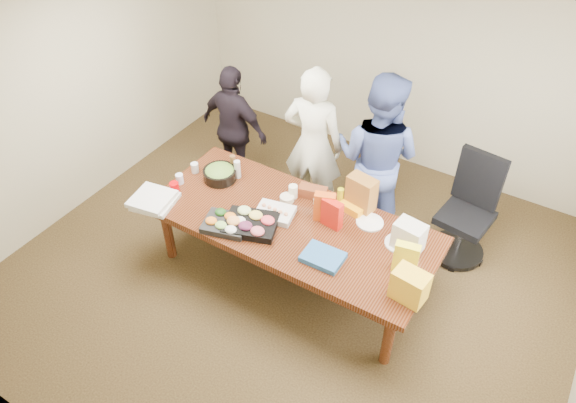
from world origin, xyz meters
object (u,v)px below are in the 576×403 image
Objects in this scene: person_center at (313,145)px; sheet_cake at (275,213)px; office_chair at (466,214)px; conference_table at (292,249)px; salad_bowl at (220,174)px; person_right at (377,158)px.

sheet_cake is at bearing 88.77° from person_center.
office_chair is at bearing 176.65° from person_center.
conference_table is 1.19m from person_center.
person_center is 1.06m from salad_bowl.
person_right is (0.36, 1.10, 0.59)m from conference_table.
person_right is (0.70, 0.10, 0.04)m from person_center.
office_chair reaches higher than conference_table.
person_right is (-1.00, -0.09, 0.39)m from office_chair.
salad_bowl reaches higher than sheet_cake.
office_chair reaches higher than sheet_cake.
person_right reaches higher than office_chair.
sheet_cake is 0.82m from salad_bowl.
office_chair is 3.16× the size of sheet_cake.
person_right is at bearing 178.25° from person_center.
office_chair is at bearing 26.02° from sheet_cake.
person_center is at bearing 52.06° from salad_bowl.
person_center is 5.27× the size of salad_bowl.
sheet_cake reaches higher than conference_table.
sheet_cake is at bearing -134.62° from office_chair.
office_chair is at bearing -174.90° from person_right.
office_chair is 1.75m from person_center.
person_right is at bearing 51.76° from sheet_cake.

